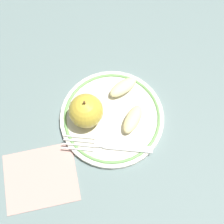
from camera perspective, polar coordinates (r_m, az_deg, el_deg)
ground_plane at (r=0.62m, az=0.89°, el=-2.42°), size 2.00×2.00×0.00m
plate at (r=0.62m, az=0.00°, el=-0.99°), size 0.21×0.21×0.02m
apple_red_whole at (r=0.58m, az=-4.82°, el=0.07°), size 0.07×0.07×0.07m
apple_slice_front at (r=0.63m, az=2.17°, el=4.53°), size 0.06×0.06×0.02m
apple_slice_back at (r=0.60m, az=3.80°, el=-1.34°), size 0.04×0.07×0.02m
fork at (r=0.59m, az=-0.31°, el=-6.25°), size 0.17×0.03×0.00m
napkin_folded at (r=0.60m, az=-12.92°, el=-11.54°), size 0.17×0.15×0.01m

